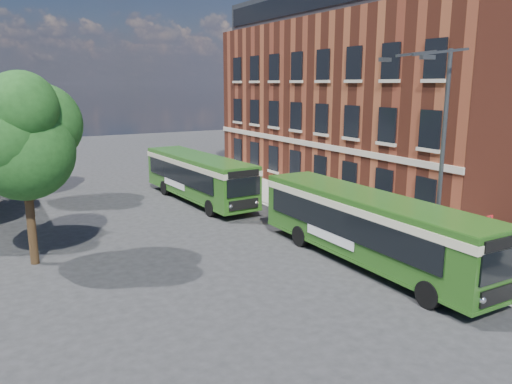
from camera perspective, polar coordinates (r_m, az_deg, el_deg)
ground at (r=21.48m, az=6.23°, el=-8.56°), size 120.00×120.00×0.00m
pavement at (r=31.60m, az=8.22°, el=-1.65°), size 6.00×48.00×0.15m
kerb_line at (r=29.91m, az=3.56°, el=-2.48°), size 0.12×48.00×0.01m
brick_office at (r=38.25m, az=13.35°, el=10.99°), size 12.10×26.00×14.20m
street_lamp at (r=22.07m, az=19.93°, el=4.19°), size 2.96×2.38×9.00m
bus_stop_sign at (r=22.01m, az=24.93°, el=-5.02°), size 0.35×0.08×2.52m
bus_front at (r=21.76m, az=12.77°, el=-3.44°), size 2.73×12.60×3.02m
bus_rear at (r=32.92m, az=-6.62°, el=2.08°), size 3.24×11.80×3.02m
pedestrian_a at (r=23.07m, az=18.25°, el=-5.09°), size 0.67×0.51×1.65m
pedestrian_b at (r=22.56m, az=21.75°, el=-5.94°), size 0.89×0.81×1.50m
tree_left at (r=22.61m, az=-24.95°, el=5.84°), size 4.82×4.59×8.14m
tree_right at (r=35.65m, az=-24.92°, el=8.09°), size 4.98×4.74×8.41m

